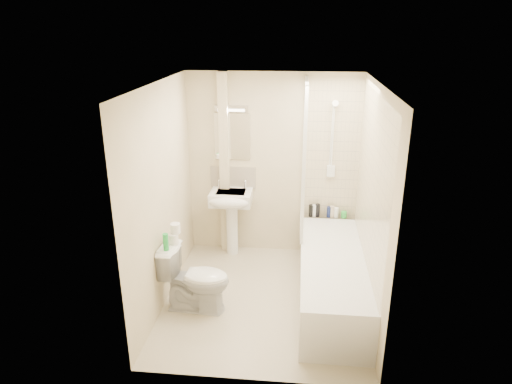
# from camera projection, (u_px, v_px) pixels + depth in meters

# --- Properties ---
(floor) EXTENTS (2.50, 2.50, 0.00)m
(floor) POSITION_uv_depth(u_px,v_px,m) (264.00, 299.00, 5.18)
(floor) COLOR beige
(floor) RESTS_ON ground
(wall_back) EXTENTS (2.20, 0.02, 2.40)m
(wall_back) POSITION_uv_depth(u_px,v_px,m) (272.00, 166.00, 5.92)
(wall_back) COLOR beige
(wall_back) RESTS_ON ground
(wall_left) EXTENTS (0.02, 2.50, 2.40)m
(wall_left) POSITION_uv_depth(u_px,v_px,m) (162.00, 197.00, 4.86)
(wall_left) COLOR beige
(wall_left) RESTS_ON ground
(wall_right) EXTENTS (0.02, 2.50, 2.40)m
(wall_right) POSITION_uv_depth(u_px,v_px,m) (372.00, 205.00, 4.65)
(wall_right) COLOR beige
(wall_right) RESTS_ON ground
(ceiling) EXTENTS (2.20, 2.50, 0.02)m
(ceiling) POSITION_uv_depth(u_px,v_px,m) (266.00, 84.00, 4.34)
(ceiling) COLOR white
(ceiling) RESTS_ON wall_back
(tile_back) EXTENTS (0.70, 0.01, 1.75)m
(tile_back) POSITION_uv_depth(u_px,v_px,m) (332.00, 151.00, 5.76)
(tile_back) COLOR beige
(tile_back) RESTS_ON wall_back
(tile_right) EXTENTS (0.01, 2.10, 1.75)m
(tile_right) POSITION_uv_depth(u_px,v_px,m) (372.00, 182.00, 4.63)
(tile_right) COLOR beige
(tile_right) RESTS_ON wall_right
(pipe_boxing) EXTENTS (0.12, 0.12, 2.40)m
(pipe_boxing) POSITION_uv_depth(u_px,v_px,m) (225.00, 166.00, 5.92)
(pipe_boxing) COLOR beige
(pipe_boxing) RESTS_ON ground
(splashback) EXTENTS (0.60, 0.02, 0.30)m
(splashback) POSITION_uv_depth(u_px,v_px,m) (233.00, 177.00, 6.02)
(splashback) COLOR beige
(splashback) RESTS_ON wall_back
(mirror) EXTENTS (0.46, 0.01, 0.60)m
(mirror) POSITION_uv_depth(u_px,v_px,m) (232.00, 137.00, 5.83)
(mirror) COLOR white
(mirror) RESTS_ON wall_back
(strip_light) EXTENTS (0.42, 0.07, 0.07)m
(strip_light) POSITION_uv_depth(u_px,v_px,m) (231.00, 108.00, 5.68)
(strip_light) COLOR silver
(strip_light) RESTS_ON wall_back
(bathtub) EXTENTS (0.70, 2.10, 0.55)m
(bathtub) POSITION_uv_depth(u_px,v_px,m) (332.00, 278.00, 5.06)
(bathtub) COLOR white
(bathtub) RESTS_ON ground
(shower_screen) EXTENTS (0.04, 0.92, 1.80)m
(shower_screen) POSITION_uv_depth(u_px,v_px,m) (304.00, 158.00, 5.38)
(shower_screen) COLOR white
(shower_screen) RESTS_ON bathtub
(shower_fixture) EXTENTS (0.10, 0.16, 0.99)m
(shower_fixture) POSITION_uv_depth(u_px,v_px,m) (332.00, 143.00, 5.68)
(shower_fixture) COLOR white
(shower_fixture) RESTS_ON wall_back
(pedestal_sink) EXTENTS (0.53, 0.49, 1.03)m
(pedestal_sink) POSITION_uv_depth(u_px,v_px,m) (231.00, 205.00, 5.92)
(pedestal_sink) COLOR white
(pedestal_sink) RESTS_ON ground
(bottle_black_a) EXTENTS (0.06, 0.06, 0.16)m
(bottle_black_a) POSITION_uv_depth(u_px,v_px,m) (311.00, 211.00, 5.99)
(bottle_black_a) COLOR black
(bottle_black_a) RESTS_ON bathtub
(bottle_white_a) EXTENTS (0.06, 0.06, 0.16)m
(bottle_white_a) POSITION_uv_depth(u_px,v_px,m) (314.00, 211.00, 5.99)
(bottle_white_a) COLOR white
(bottle_white_a) RESTS_ON bathtub
(bottle_black_b) EXTENTS (0.06, 0.06, 0.17)m
(bottle_black_b) POSITION_uv_depth(u_px,v_px,m) (318.00, 210.00, 5.98)
(bottle_black_b) COLOR black
(bottle_black_b) RESTS_ON bathtub
(bottle_blue) EXTENTS (0.06, 0.06, 0.14)m
(bottle_blue) POSITION_uv_depth(u_px,v_px,m) (329.00, 212.00, 5.97)
(bottle_blue) COLOR navy
(bottle_blue) RESTS_ON bathtub
(bottle_cream) EXTENTS (0.06, 0.06, 0.15)m
(bottle_cream) POSITION_uv_depth(u_px,v_px,m) (332.00, 212.00, 5.97)
(bottle_cream) COLOR beige
(bottle_cream) RESTS_ON bathtub
(bottle_white_b) EXTENTS (0.06, 0.06, 0.13)m
(bottle_white_b) POSITION_uv_depth(u_px,v_px,m) (336.00, 213.00, 5.96)
(bottle_white_b) COLOR white
(bottle_white_b) RESTS_ON bathtub
(bottle_green) EXTENTS (0.07, 0.07, 0.08)m
(bottle_green) POSITION_uv_depth(u_px,v_px,m) (344.00, 215.00, 5.96)
(bottle_green) COLOR green
(bottle_green) RESTS_ON bathtub
(toilet) EXTENTS (0.51, 0.78, 0.74)m
(toilet) POSITION_uv_depth(u_px,v_px,m) (196.00, 278.00, 4.90)
(toilet) COLOR white
(toilet) RESTS_ON ground
(toilet_roll_lower) EXTENTS (0.10, 0.10, 0.11)m
(toilet_roll_lower) POSITION_uv_depth(u_px,v_px,m) (174.00, 239.00, 4.84)
(toilet_roll_lower) COLOR white
(toilet_roll_lower) RESTS_ON toilet
(toilet_roll_upper) EXTENTS (0.11, 0.11, 0.11)m
(toilet_roll_upper) POSITION_uv_depth(u_px,v_px,m) (175.00, 228.00, 4.83)
(toilet_roll_upper) COLOR white
(toilet_roll_upper) RESTS_ON toilet_roll_lower
(green_bottle) EXTENTS (0.06, 0.06, 0.18)m
(green_bottle) POSITION_uv_depth(u_px,v_px,m) (166.00, 242.00, 4.69)
(green_bottle) COLOR green
(green_bottle) RESTS_ON toilet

